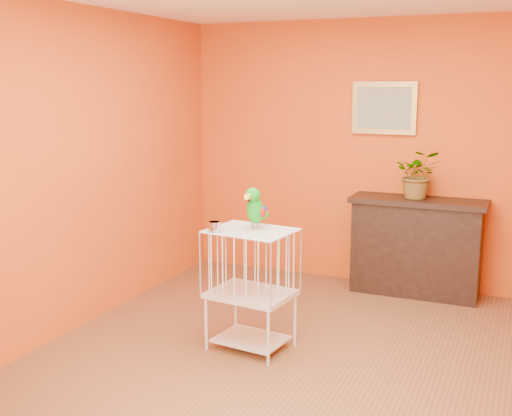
% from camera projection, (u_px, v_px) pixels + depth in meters
% --- Properties ---
extents(ground, '(4.50, 4.50, 0.00)m').
position_uv_depth(ground, '(304.00, 372.00, 4.48)').
color(ground, brown).
rests_on(ground, ground).
extents(room_shell, '(4.50, 4.50, 4.50)m').
position_uv_depth(room_shell, '(308.00, 146.00, 4.18)').
color(room_shell, '#C84E12').
rests_on(room_shell, ground).
extents(console_cabinet, '(1.25, 0.45, 0.92)m').
position_uv_depth(console_cabinet, '(416.00, 247.00, 6.06)').
color(console_cabinet, black).
rests_on(console_cabinet, ground).
extents(potted_plant, '(0.48, 0.52, 0.36)m').
position_uv_depth(potted_plant, '(418.00, 179.00, 5.97)').
color(potted_plant, '#26722D').
rests_on(potted_plant, console_cabinet).
extents(framed_picture, '(0.62, 0.04, 0.50)m').
position_uv_depth(framed_picture, '(384.00, 108.00, 6.14)').
color(framed_picture, '#B0853F').
rests_on(framed_picture, room_shell).
extents(birdcage, '(0.65, 0.53, 0.92)m').
position_uv_depth(birdcage, '(251.00, 288.00, 4.79)').
color(birdcage, silver).
rests_on(birdcage, ground).
extents(feed_cup, '(0.09, 0.09, 0.07)m').
position_uv_depth(feed_cup, '(214.00, 226.00, 4.67)').
color(feed_cup, silver).
rests_on(feed_cup, birdcage).
extents(parrot, '(0.16, 0.28, 0.32)m').
position_uv_depth(parrot, '(255.00, 207.00, 4.73)').
color(parrot, '#59544C').
rests_on(parrot, birdcage).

